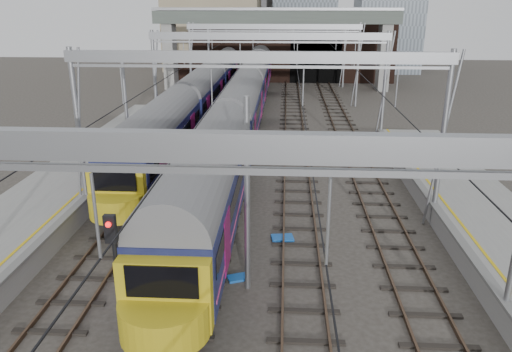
# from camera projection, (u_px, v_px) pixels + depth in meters

# --- Properties ---
(ground) EXTENTS (160.00, 160.00, 0.00)m
(ground) POSITION_uv_depth(u_px,v_px,m) (243.00, 321.00, 16.25)
(ground) COLOR #38332D
(ground) RESTS_ON ground
(tracks) EXTENTS (14.40, 80.00, 0.22)m
(tracks) POSITION_uv_depth(u_px,v_px,m) (264.00, 172.00, 30.38)
(tracks) COLOR #4C3828
(tracks) RESTS_ON ground
(overhead_line) EXTENTS (16.80, 80.00, 8.00)m
(overhead_line) POSITION_uv_depth(u_px,v_px,m) (268.00, 52.00, 34.33)
(overhead_line) COLOR gray
(overhead_line) RESTS_ON ground
(retaining_wall) EXTENTS (28.00, 2.75, 9.00)m
(retaining_wall) POSITION_uv_depth(u_px,v_px,m) (288.00, 48.00, 63.68)
(retaining_wall) COLOR black
(retaining_wall) RESTS_ON ground
(overbridge) EXTENTS (28.00, 3.00, 9.25)m
(overbridge) POSITION_uv_depth(u_px,v_px,m) (276.00, 26.00, 57.20)
(overbridge) COLOR gray
(overbridge) RESTS_ON ground
(train_main) EXTENTS (2.72, 62.96, 4.71)m
(train_main) POSITION_uv_depth(u_px,v_px,m) (248.00, 92.00, 43.21)
(train_main) COLOR black
(train_main) RESTS_ON ground
(train_second) EXTENTS (2.58, 59.64, 4.51)m
(train_second) POSITION_uv_depth(u_px,v_px,m) (213.00, 82.00, 49.49)
(train_second) COLOR black
(train_second) RESTS_ON ground
(signal_near_left) EXTENTS (0.31, 0.45, 4.45)m
(signal_near_left) POSITION_uv_depth(u_px,v_px,m) (116.00, 266.00, 13.93)
(signal_near_left) COLOR black
(signal_near_left) RESTS_ON ground
(signal_near_centre) EXTENTS (0.34, 0.46, 4.74)m
(signal_near_centre) POSITION_uv_depth(u_px,v_px,m) (218.00, 195.00, 18.65)
(signal_near_centre) COLOR black
(signal_near_centre) RESTS_ON ground
(equip_cover_a) EXTENTS (0.88, 0.76, 0.09)m
(equip_cover_a) POSITION_uv_depth(u_px,v_px,m) (238.00, 278.00, 18.70)
(equip_cover_a) COLOR blue
(equip_cover_a) RESTS_ON ground
(equip_cover_b) EXTENTS (0.81, 0.59, 0.09)m
(equip_cover_b) POSITION_uv_depth(u_px,v_px,m) (200.00, 272.00, 19.09)
(equip_cover_b) COLOR blue
(equip_cover_b) RESTS_ON ground
(equip_cover_c) EXTENTS (1.04, 0.81, 0.11)m
(equip_cover_c) POSITION_uv_depth(u_px,v_px,m) (282.00, 238.00, 21.83)
(equip_cover_c) COLOR blue
(equip_cover_c) RESTS_ON ground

